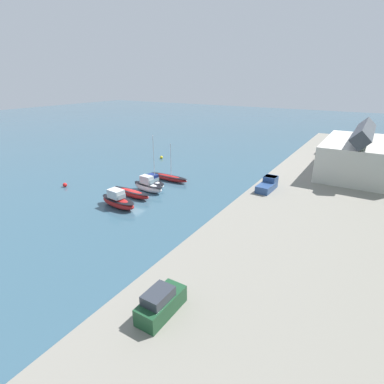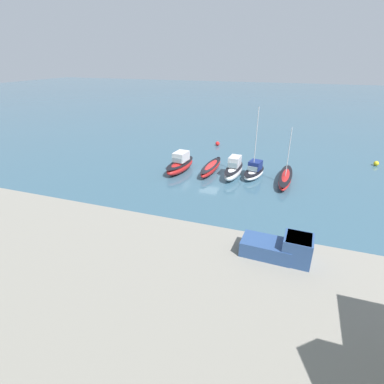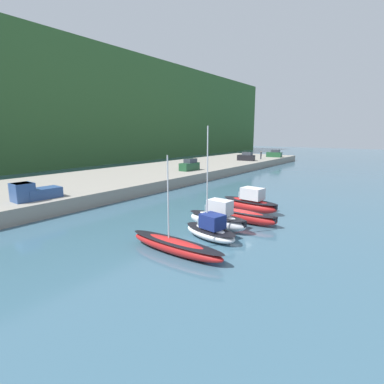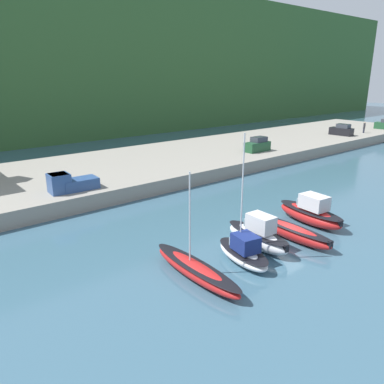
# 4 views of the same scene
# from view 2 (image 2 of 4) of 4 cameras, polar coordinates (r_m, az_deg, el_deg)

# --- Properties ---
(ground_plane) EXTENTS (320.00, 320.00, 0.00)m
(ground_plane) POSITION_cam_2_polar(r_m,az_deg,el_deg) (40.85, 3.33, 3.58)
(ground_plane) COLOR #385B70
(quay_promenade) EXTENTS (137.28, 20.09, 1.63)m
(quay_promenade) POSITION_cam_2_polar(r_m,az_deg,el_deg) (20.37, -18.96, -19.52)
(quay_promenade) COLOR gray
(quay_promenade) RESTS_ON ground_plane
(moored_boat_0) EXTENTS (1.71, 8.31, 7.03)m
(moored_boat_0) POSITION_cam_2_polar(r_m,az_deg,el_deg) (39.48, 17.35, 2.61)
(moored_boat_0) COLOR red
(moored_boat_0) RESTS_ON ground_plane
(moored_boat_1) EXTENTS (2.94, 5.40, 9.07)m
(moored_boat_1) POSITION_cam_2_polar(r_m,az_deg,el_deg) (40.10, 11.77, 3.88)
(moored_boat_1) COLOR white
(moored_boat_1) RESTS_ON ground_plane
(moored_boat_2) EXTENTS (2.15, 6.07, 2.73)m
(moored_boat_2) POSITION_cam_2_polar(r_m,az_deg,el_deg) (39.56, 7.97, 4.23)
(moored_boat_2) COLOR silver
(moored_boat_2) RESTS_ON ground_plane
(moored_boat_3) EXTENTS (1.80, 7.45, 1.20)m
(moored_boat_3) POSITION_cam_2_polar(r_m,az_deg,el_deg) (41.07, 3.64, 4.65)
(moored_boat_3) COLOR red
(moored_boat_3) RESTS_ON ground_plane
(moored_boat_4) EXTENTS (2.89, 6.87, 2.69)m
(moored_boat_4) POSITION_cam_2_polar(r_m,az_deg,el_deg) (41.25, -2.25, 5.28)
(moored_boat_4) COLOR red
(moored_boat_4) RESTS_ON ground_plane
(pickup_truck_0) EXTENTS (4.81, 2.17, 1.90)m
(pickup_truck_0) POSITION_cam_2_polar(r_m,az_deg,el_deg) (21.95, 16.80, -10.13)
(pickup_truck_0) COLOR #2D4C84
(pickup_truck_0) RESTS_ON quay_promenade
(mooring_buoy_0) EXTENTS (0.75, 0.75, 0.75)m
(mooring_buoy_0) POSITION_cam_2_polar(r_m,az_deg,el_deg) (53.99, 4.89, 9.17)
(mooring_buoy_0) COLOR red
(mooring_buoy_0) RESTS_ON ground_plane
(mooring_buoy_1) EXTENTS (0.71, 0.71, 0.71)m
(mooring_buoy_1) POSITION_cam_2_polar(r_m,az_deg,el_deg) (51.10, 31.67, 4.65)
(mooring_buoy_1) COLOR yellow
(mooring_buoy_1) RESTS_ON ground_plane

